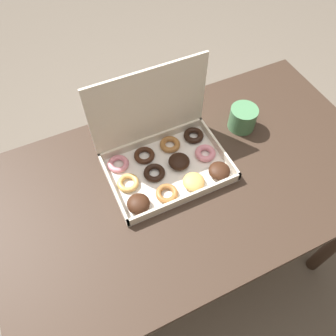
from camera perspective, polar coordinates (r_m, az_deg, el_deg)
name	(u,v)px	position (r m, az deg, el deg)	size (l,w,h in m)	color
ground_plane	(183,258)	(1.73, 2.64, -15.44)	(8.00, 8.00, 0.00)	#6B6054
dining_table	(190,195)	(1.14, 3.89, -4.64)	(1.24, 0.70, 0.77)	#38281E
donut_box	(165,153)	(1.02, -0.61, 2.57)	(0.38, 0.27, 0.30)	silver
coffee_mug	(243,118)	(1.16, 12.89, 8.54)	(0.09, 0.09, 0.08)	#4C8456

